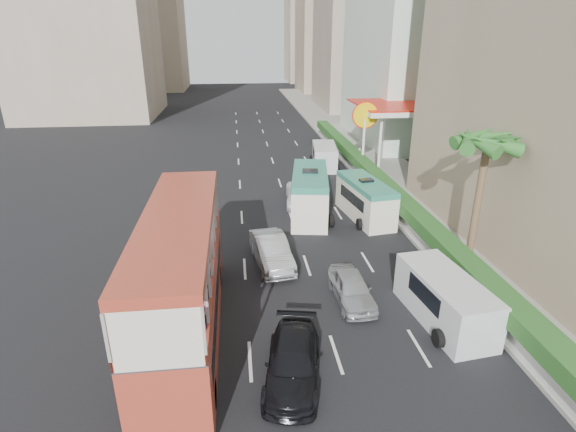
{
  "coord_description": "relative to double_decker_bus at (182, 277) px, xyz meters",
  "views": [
    {
      "loc": [
        -3.76,
        -15.26,
        11.03
      ],
      "look_at": [
        -1.5,
        4.0,
        3.2
      ],
      "focal_mm": 28.0,
      "sensor_mm": 36.0,
      "label": 1
    }
  ],
  "objects": [
    {
      "name": "car_silver_lane_a",
      "position": [
        3.8,
        5.36,
        -2.53
      ],
      "size": [
        2.19,
        4.71,
        1.49
      ],
      "primitive_type": "imported",
      "rotation": [
        0.0,
        0.0,
        0.14
      ],
      "color": "#B9BBC0",
      "rests_on": "ground"
    },
    {
      "name": "kerb_wall",
      "position": [
        12.2,
        14.0,
        -1.85
      ],
      "size": [
        0.3,
        44.0,
        1.0
      ],
      "primitive_type": "cube",
      "color": "silver",
      "rests_on": "sidewalk"
    },
    {
      "name": "shell_station",
      "position": [
        16.0,
        23.0,
        0.22
      ],
      "size": [
        6.5,
        8.0,
        5.5
      ],
      "primitive_type": "cube",
      "color": "silver",
      "rests_on": "ground"
    },
    {
      "name": "car_black",
      "position": [
        3.84,
        -3.01,
        -2.53
      ],
      "size": [
        2.63,
        4.71,
        1.29
      ],
      "primitive_type": "imported",
      "rotation": [
        0.0,
        0.0,
        -0.2
      ],
      "color": "black",
      "rests_on": "ground"
    },
    {
      "name": "palm_tree",
      "position": [
        13.8,
        4.0,
        0.85
      ],
      "size": [
        0.36,
        0.36,
        6.4
      ],
      "primitive_type": "cylinder",
      "color": "brown",
      "rests_on": "sidewalk"
    },
    {
      "name": "hedge",
      "position": [
        12.2,
        14.0,
        -1.0
      ],
      "size": [
        1.1,
        44.0,
        0.7
      ],
      "primitive_type": "cube",
      "color": "#2D6626",
      "rests_on": "kerb_wall"
    },
    {
      "name": "car_silver_lane_b",
      "position": [
        7.04,
        1.49,
        -2.53
      ],
      "size": [
        1.65,
        3.83,
        1.29
      ],
      "primitive_type": "imported",
      "rotation": [
        0.0,
        0.0,
        0.03
      ],
      "color": "#B9BBC0",
      "rests_on": "ground"
    },
    {
      "name": "minibus_far",
      "position": [
        10.31,
        11.04,
        -1.3
      ],
      "size": [
        2.65,
        5.78,
        2.47
      ],
      "primitive_type": "cube",
      "rotation": [
        0.0,
        0.0,
        0.15
      ],
      "color": "silver",
      "rests_on": "ground"
    },
    {
      "name": "sidewalk",
      "position": [
        15.0,
        25.0,
        -2.44
      ],
      "size": [
        6.0,
        120.0,
        0.18
      ],
      "primitive_type": "cube",
      "color": "#99968C",
      "rests_on": "ground"
    },
    {
      "name": "double_decker_bus",
      "position": [
        0.0,
        0.0,
        0.0
      ],
      "size": [
        2.5,
        11.0,
        5.06
      ],
      "primitive_type": "cube",
      "color": "#A83926",
      "rests_on": "ground"
    },
    {
      "name": "minibus_near",
      "position": [
        6.86,
        11.98,
        -1.08
      ],
      "size": [
        3.21,
        6.83,
        2.91
      ],
      "primitive_type": "cube",
      "rotation": [
        0.0,
        0.0,
        -0.16
      ],
      "color": "silver",
      "rests_on": "ground"
    },
    {
      "name": "panel_van_near",
      "position": [
        10.44,
        -0.38,
        -1.53
      ],
      "size": [
        2.58,
        5.19,
        1.99
      ],
      "primitive_type": "cube",
      "rotation": [
        0.0,
        0.0,
        0.12
      ],
      "color": "silver",
      "rests_on": "ground"
    },
    {
      "name": "van_asset",
      "position": [
        6.71,
        13.98,
        -2.53
      ],
      "size": [
        2.75,
        5.1,
        1.36
      ],
      "primitive_type": "imported",
      "rotation": [
        0.0,
        0.0,
        -0.1
      ],
      "color": "silver",
      "rests_on": "ground"
    },
    {
      "name": "ground_plane",
      "position": [
        6.0,
        0.0,
        -2.53
      ],
      "size": [
        200.0,
        200.0,
        0.0
      ],
      "primitive_type": "plane",
      "color": "black",
      "rests_on": "ground"
    },
    {
      "name": "panel_van_far",
      "position": [
        10.05,
        23.3,
        -1.55
      ],
      "size": [
        2.55,
        5.09,
        1.95
      ],
      "primitive_type": "cube",
      "rotation": [
        0.0,
        0.0,
        -0.12
      ],
      "color": "silver",
      "rests_on": "ground"
    }
  ]
}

